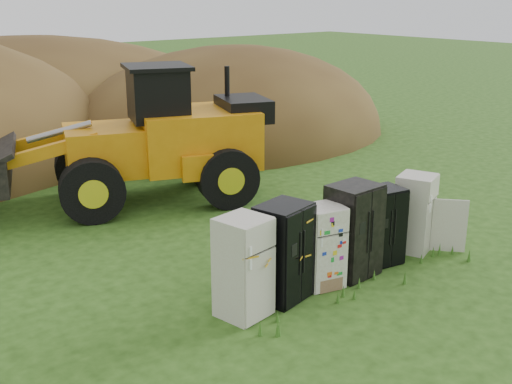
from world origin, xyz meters
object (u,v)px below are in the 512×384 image
at_px(fridge_leftmost, 243,267).
at_px(fridge_dark_mid, 353,230).
at_px(fridge_sticker, 323,246).
at_px(fridge_black_right, 381,226).
at_px(fridge_open_door, 415,213).
at_px(wheel_loader, 125,137).
at_px(fridge_black_side, 283,252).

bearing_deg(fridge_leftmost, fridge_dark_mid, -10.76).
bearing_deg(fridge_leftmost, fridge_sticker, -10.37).
distance_m(fridge_black_right, fridge_open_door, 1.10).
bearing_deg(fridge_sticker, fridge_dark_mid, 11.25).
relative_size(fridge_dark_mid, wheel_loader, 0.25).
bearing_deg(fridge_black_right, wheel_loader, 117.75).
xyz_separation_m(fridge_dark_mid, fridge_black_right, (0.92, 0.05, -0.13)).
relative_size(fridge_leftmost, fridge_black_right, 1.11).
distance_m(fridge_sticker, fridge_dark_mid, 0.84).
distance_m(fridge_leftmost, fridge_black_right, 3.69).
bearing_deg(fridge_black_side, fridge_open_door, -14.08).
bearing_deg(fridge_black_right, fridge_black_side, -170.71).
height_order(fridge_leftmost, wheel_loader, wheel_loader).
distance_m(fridge_leftmost, fridge_sticker, 1.95).
bearing_deg(fridge_open_door, wheel_loader, 94.18).
bearing_deg(fridge_sticker, fridge_black_side, -170.85).
height_order(fridge_dark_mid, fridge_open_door, fridge_dark_mid).
relative_size(fridge_sticker, wheel_loader, 0.21).
bearing_deg(fridge_leftmost, fridge_black_side, -7.03).
distance_m(fridge_black_side, fridge_black_right, 2.71).
bearing_deg(fridge_black_right, fridge_dark_mid, -166.98).
distance_m(fridge_black_side, fridge_open_door, 3.81).
relative_size(fridge_black_side, fridge_sticker, 1.13).
height_order(fridge_sticker, fridge_black_right, fridge_black_right).
distance_m(fridge_open_door, wheel_loader, 7.79).
relative_size(fridge_black_side, fridge_open_door, 1.07).
relative_size(fridge_sticker, fridge_dark_mid, 0.86).
height_order(fridge_sticker, wheel_loader, wheel_loader).
bearing_deg(fridge_black_right, fridge_leftmost, -169.69).
bearing_deg(fridge_black_side, fridge_leftmost, 169.68).
height_order(fridge_dark_mid, wheel_loader, wheel_loader).
distance_m(fridge_sticker, fridge_black_right, 1.75).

